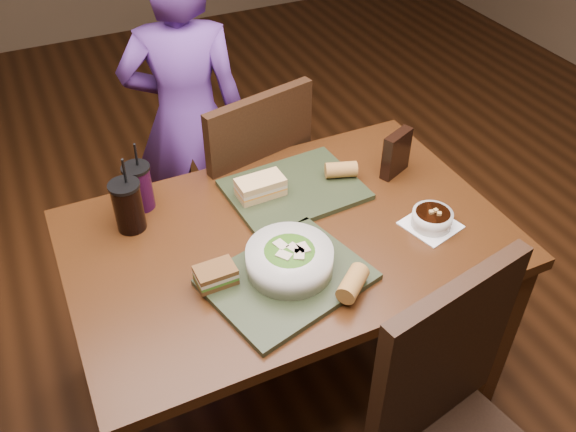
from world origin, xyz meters
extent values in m
plane|color=#381C0B|center=(0.00, 0.00, 0.00)|extent=(6.00, 6.00, 0.00)
cube|color=#3D1F0C|center=(0.60, -0.38, 0.35)|extent=(0.06, 0.06, 0.71)
cube|color=#3D1F0C|center=(-0.60, 0.38, 0.35)|extent=(0.06, 0.06, 0.71)
cube|color=#3D1F0C|center=(0.60, 0.38, 0.35)|extent=(0.06, 0.06, 0.71)
cube|color=#3D1F0C|center=(0.00, 0.00, 0.73)|extent=(1.30, 0.85, 0.04)
cube|color=black|center=(0.14, -0.58, 0.75)|extent=(0.44, 0.12, 0.52)
cube|color=black|center=(0.09, 0.61, 0.46)|extent=(0.51, 0.51, 0.04)
cube|color=black|center=(0.09, 0.42, 0.73)|extent=(0.42, 0.13, 0.51)
cube|color=black|center=(-0.09, 0.43, 0.22)|extent=(0.04, 0.04, 0.44)
cube|color=black|center=(0.27, 0.43, 0.22)|extent=(0.04, 0.04, 0.44)
cube|color=black|center=(-0.09, 0.79, 0.22)|extent=(0.04, 0.04, 0.44)
cube|color=black|center=(0.27, 0.79, 0.22)|extent=(0.04, 0.04, 0.44)
imported|color=#62348F|center=(-0.04, 0.88, 0.68)|extent=(0.57, 0.45, 1.36)
cube|color=#242C18|center=(-0.09, -0.18, 0.76)|extent=(0.49, 0.42, 0.02)
cube|color=#242C18|center=(0.11, 0.18, 0.76)|extent=(0.44, 0.35, 0.02)
cylinder|color=silver|center=(-0.07, -0.15, 0.80)|extent=(0.24, 0.24, 0.07)
ellipsoid|color=#427219|center=(-0.07, -0.15, 0.82)|extent=(0.20, 0.20, 0.06)
cube|color=beige|center=(-0.03, -0.17, 0.84)|extent=(0.03, 0.04, 0.01)
cube|color=beige|center=(-0.09, -0.17, 0.84)|extent=(0.05, 0.05, 0.01)
cube|color=beige|center=(-0.05, -0.16, 0.84)|extent=(0.04, 0.05, 0.01)
cube|color=beige|center=(-0.05, -0.18, 0.84)|extent=(0.04, 0.05, 0.01)
cube|color=beige|center=(-0.08, -0.13, 0.84)|extent=(0.04, 0.05, 0.01)
cube|color=white|center=(0.41, -0.15, 0.75)|extent=(0.18, 0.18, 0.00)
cylinder|color=silver|center=(0.41, -0.15, 0.78)|extent=(0.12, 0.12, 0.05)
cylinder|color=black|center=(0.41, -0.15, 0.80)|extent=(0.10, 0.10, 0.01)
cube|color=#B28947|center=(0.42, -0.17, 0.81)|extent=(0.02, 0.02, 0.01)
cube|color=#B28947|center=(0.40, -0.15, 0.81)|extent=(0.01, 0.01, 0.01)
cube|color=#B28947|center=(0.42, -0.15, 0.81)|extent=(0.01, 0.01, 0.01)
cube|color=#593819|center=(-0.27, -0.11, 0.78)|extent=(0.11, 0.08, 0.01)
cube|color=#3F721E|center=(-0.27, -0.11, 0.79)|extent=(0.11, 0.08, 0.01)
cube|color=beige|center=(-0.27, -0.11, 0.80)|extent=(0.11, 0.08, 0.01)
cube|color=#593819|center=(-0.27, -0.11, 0.81)|extent=(0.11, 0.08, 0.01)
cube|color=tan|center=(-0.01, 0.19, 0.78)|extent=(0.15, 0.09, 0.02)
cube|color=orange|center=(-0.01, 0.19, 0.79)|extent=(0.15, 0.09, 0.01)
cube|color=beige|center=(-0.01, 0.19, 0.80)|extent=(0.15, 0.09, 0.01)
cube|color=tan|center=(-0.01, 0.19, 0.82)|extent=(0.15, 0.09, 0.02)
cylinder|color=#AD7533|center=(0.05, -0.30, 0.80)|extent=(0.12, 0.11, 0.05)
cylinder|color=#AD7533|center=(0.27, 0.17, 0.79)|extent=(0.12, 0.08, 0.05)
cylinder|color=black|center=(-0.42, 0.23, 0.83)|extent=(0.09, 0.09, 0.15)
cylinder|color=black|center=(-0.42, 0.23, 0.91)|extent=(0.09, 0.09, 0.01)
cylinder|color=black|center=(-0.41, 0.23, 0.95)|extent=(0.01, 0.03, 0.10)
cylinder|color=black|center=(-0.36, 0.32, 0.82)|extent=(0.08, 0.08, 0.14)
cylinder|color=black|center=(-0.36, 0.32, 0.90)|extent=(0.09, 0.09, 0.01)
cylinder|color=black|center=(-0.35, 0.32, 0.94)|extent=(0.01, 0.02, 0.09)
cube|color=black|center=(0.46, 0.13, 0.83)|extent=(0.12, 0.08, 0.16)
camera|label=1|loc=(-0.58, -1.24, 1.97)|focal=38.00mm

